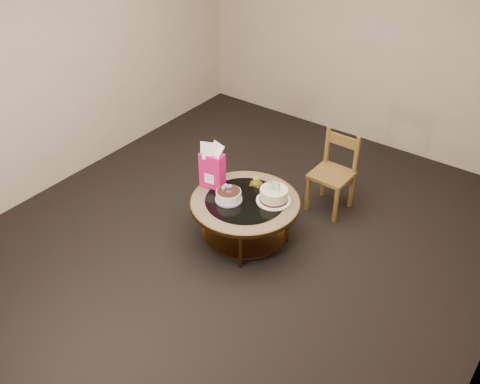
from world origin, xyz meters
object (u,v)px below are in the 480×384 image
Objects in this scene: cream_cake at (274,195)px; dining_chair at (333,172)px; gift_bag at (212,166)px; coffee_table at (245,207)px; decorated_cake at (229,196)px.

dining_chair is (0.19, 0.81, -0.10)m from cream_cake.
gift_bag is 1.26m from dining_chair.
coffee_table is 0.49m from gift_bag.
coffee_table is 1.24× the size of dining_chair.
coffee_table is 3.20× the size of cream_cake.
coffee_table is 0.20m from decorated_cake.
dining_chair reaches higher than cream_cake.
decorated_cake is (-0.12, -0.09, 0.13)m from coffee_table.
decorated_cake is 1.17m from dining_chair.
cream_cake is 0.71× the size of gift_bag.
decorated_cake is at bearing -142.63° from coffee_table.
cream_cake reaches higher than decorated_cake.
coffee_table is at bearing 37.37° from decorated_cake.
cream_cake is at bearing -101.74° from dining_chair.
cream_cake reaches higher than coffee_table.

